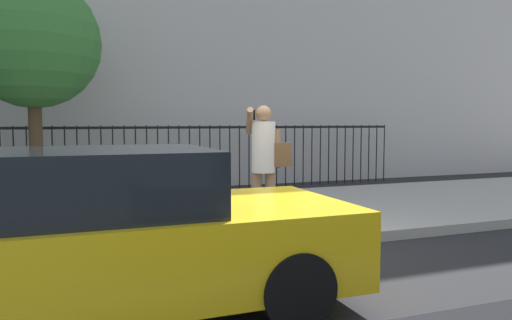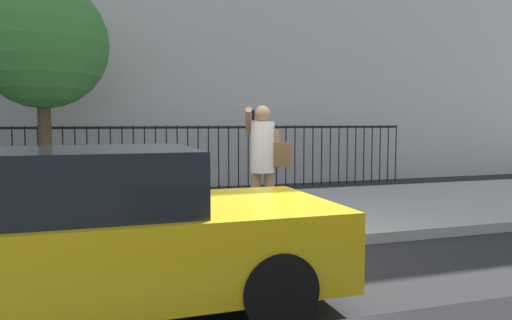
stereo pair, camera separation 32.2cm
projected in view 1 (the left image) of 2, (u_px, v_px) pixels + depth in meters
The scene contains 6 objects.
ground_plane at pixel (267, 254), 6.16m from camera, with size 60.00×60.00×0.00m, color black.
sidewalk at pixel (218, 217), 8.20m from camera, with size 28.00×4.40×0.15m, color #9E9B93.
iron_fence at pixel (174, 150), 11.57m from camera, with size 12.03×0.04×1.60m.
taxi_yellow at pixel (109, 235), 4.17m from camera, with size 4.20×1.87×1.45m.
pedestrian_on_phone at pixel (265, 157), 6.96m from camera, with size 0.72×0.53×1.77m.
street_tree_near at pixel (32, 42), 9.10m from camera, with size 2.51×2.51×4.44m.
Camera 1 is at (-2.29, -5.59, 1.68)m, focal length 33.97 mm.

